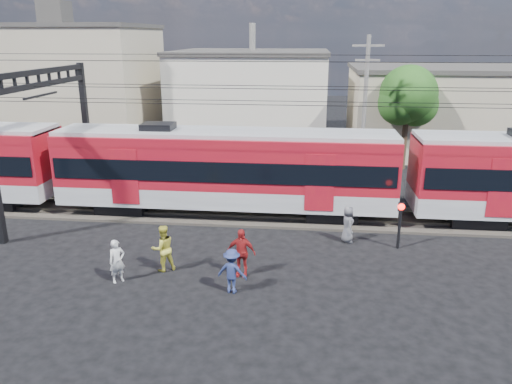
# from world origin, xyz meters

# --- Properties ---
(ground) EXTENTS (120.00, 120.00, 0.00)m
(ground) POSITION_xyz_m (0.00, 0.00, 0.00)
(ground) COLOR black
(ground) RESTS_ON ground
(track_bed) EXTENTS (70.00, 3.40, 0.12)m
(track_bed) POSITION_xyz_m (0.00, 8.00, 0.06)
(track_bed) COLOR #2D2823
(track_bed) RESTS_ON ground
(rail_near) EXTENTS (70.00, 0.12, 0.12)m
(rail_near) POSITION_xyz_m (0.00, 7.25, 0.18)
(rail_near) COLOR #59544C
(rail_near) RESTS_ON track_bed
(rail_far) EXTENTS (70.00, 0.12, 0.12)m
(rail_far) POSITION_xyz_m (0.00, 8.75, 0.18)
(rail_far) COLOR #59544C
(rail_far) RESTS_ON track_bed
(commuter_train) EXTENTS (50.30, 3.08, 4.17)m
(commuter_train) POSITION_xyz_m (-0.91, 8.00, 2.40)
(commuter_train) COLOR black
(commuter_train) RESTS_ON ground
(catenary) EXTENTS (70.00, 9.30, 7.52)m
(catenary) POSITION_xyz_m (-8.65, 8.00, 5.14)
(catenary) COLOR black
(catenary) RESTS_ON ground
(building_west) EXTENTS (14.28, 10.20, 9.30)m
(building_west) POSITION_xyz_m (-17.00, 24.00, 4.66)
(building_west) COLOR tan
(building_west) RESTS_ON ground
(building_midwest) EXTENTS (12.24, 12.24, 7.30)m
(building_midwest) POSITION_xyz_m (-2.00, 27.00, 3.66)
(building_midwest) COLOR beige
(building_midwest) RESTS_ON ground
(building_mideast) EXTENTS (16.32, 10.20, 6.30)m
(building_mideast) POSITION_xyz_m (14.00, 24.00, 3.16)
(building_mideast) COLOR tan
(building_mideast) RESTS_ON ground
(utility_pole_mid) EXTENTS (1.80, 0.24, 8.50)m
(utility_pole_mid) POSITION_xyz_m (6.00, 15.00, 4.53)
(utility_pole_mid) COLOR slate
(utility_pole_mid) RESTS_ON ground
(tree_near) EXTENTS (3.82, 3.64, 6.72)m
(tree_near) POSITION_xyz_m (9.19, 18.09, 4.66)
(tree_near) COLOR #382619
(tree_near) RESTS_ON ground
(pedestrian_a) EXTENTS (0.69, 0.67, 1.59)m
(pedestrian_a) POSITION_xyz_m (-3.81, 0.65, 0.79)
(pedestrian_a) COLOR silver
(pedestrian_a) RESTS_ON ground
(pedestrian_b) EXTENTS (1.10, 1.05, 1.79)m
(pedestrian_b) POSITION_xyz_m (-2.43, 1.70, 0.90)
(pedestrian_b) COLOR gold
(pedestrian_b) RESTS_ON ground
(pedestrian_c) EXTENTS (1.11, 0.75, 1.59)m
(pedestrian_c) POSITION_xyz_m (0.37, 0.32, 0.79)
(pedestrian_c) COLOR navy
(pedestrian_c) RESTS_ON ground
(pedestrian_d) EXTENTS (1.12, 0.57, 1.83)m
(pedestrian_d) POSITION_xyz_m (0.51, 1.58, 0.91)
(pedestrian_d) COLOR maroon
(pedestrian_d) RESTS_ON ground
(pedestrian_e) EXTENTS (0.65, 0.86, 1.58)m
(pedestrian_e) POSITION_xyz_m (4.59, 5.22, 0.79)
(pedestrian_e) COLOR #525258
(pedestrian_e) RESTS_ON ground
(crossing_signal) EXTENTS (0.29, 0.29, 2.01)m
(crossing_signal) POSITION_xyz_m (6.64, 4.73, 1.39)
(crossing_signal) COLOR black
(crossing_signal) RESTS_ON ground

